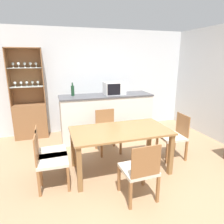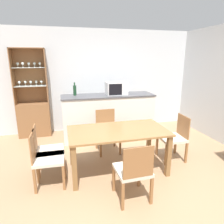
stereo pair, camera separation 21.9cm
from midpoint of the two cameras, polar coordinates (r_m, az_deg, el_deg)
The scene contains 12 objects.
ground_plane at distance 3.24m, azimuth 5.76°, elevation -19.77°, with size 18.00×18.00×0.00m, color #A37F5B.
wall_back at distance 5.23m, azimuth -3.73°, elevation 8.86°, with size 6.80×0.06×2.55m.
kitchen_counter at distance 4.72m, azimuth 0.21°, elevation -1.23°, with size 2.12×0.63×1.03m.
display_cabinet at distance 5.12m, azimuth -20.31°, elevation 0.05°, with size 0.74×0.34×2.07m.
dining_table at distance 3.29m, azimuth 3.54°, elevation -6.83°, with size 1.59×0.86×0.72m.
dining_chair_head_far at distance 4.04m, azimuth 0.20°, elevation -5.42°, with size 0.45×0.45×0.84m.
dining_chair_side_left_near at distance 3.12m, azimuth -16.40°, elevation -12.58°, with size 0.44×0.44×0.84m.
dining_chair_side_right_far at distance 3.93m, azimuth 18.89°, elevation -6.87°, with size 0.45×0.45×0.84m.
dining_chair_side_left_far at distance 3.35m, azimuth -16.27°, elevation -10.58°, with size 0.45×0.45×0.84m.
dining_chair_head_near at distance 2.74m, azimuth 8.51°, elevation -16.32°, with size 0.45×0.45×0.84m.
microwave at distance 4.63m, azimuth 2.59°, elevation 6.79°, with size 0.47×0.35×0.29m.
wine_bottle at distance 4.58m, azimuth -9.25°, elevation 6.21°, with size 0.07×0.07×0.29m.
Camera 2 is at (-0.84, -2.51, 1.86)m, focal length 32.00 mm.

